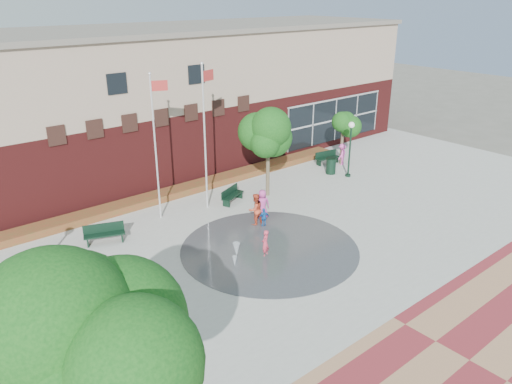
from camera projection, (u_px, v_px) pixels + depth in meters
ground at (316, 275)px, 21.43m from camera, size 120.00×120.00×0.00m
plaza_concrete at (256, 241)px, 24.27m from camera, size 46.00×18.00×0.01m
paver_band at (469, 361)px, 16.44m from camera, size 46.00×6.00×0.01m
splash_pad at (270, 249)px, 23.56m from camera, size 8.40×8.40×0.01m
library_building at (122, 103)px, 32.14m from camera, size 44.40×10.40×9.20m
flower_bed at (174, 196)px, 29.69m from camera, size 26.00×1.20×0.40m
flagpole_left at (156, 141)px, 25.23m from camera, size 0.85×0.39×7.72m
flagpole_right at (205, 130)px, 26.44m from camera, size 0.95×0.36×8.02m
lamp_right at (350, 143)px, 31.92m from camera, size 0.39×0.39×3.67m
bench_left at (105, 237)px, 24.00m from camera, size 1.98×1.18×0.96m
bench_mid at (232, 198)px, 28.66m from camera, size 1.81×1.12×0.88m
bench_right at (327, 160)px, 35.07m from camera, size 1.87×0.77×0.91m
trash_can at (331, 166)px, 33.08m from camera, size 0.69×0.69×1.12m
tree_big_left at (93, 360)px, 9.38m from camera, size 4.26×4.26×6.80m
tree_mid at (268, 134)px, 28.35m from camera, size 3.08×3.08×5.19m
tree_small_right at (343, 122)px, 34.07m from camera, size 2.40×2.40×4.10m
water_jet_a at (237, 257)px, 22.86m from camera, size 0.35×0.35×0.68m
water_jet_b at (235, 267)px, 22.01m from camera, size 0.22×0.22×0.50m
child_splash at (265, 243)px, 22.72m from camera, size 0.56×0.47×1.30m
adult_red at (255, 209)px, 25.73m from camera, size 0.84×0.66×1.72m
adult_pink at (262, 204)px, 26.51m from camera, size 0.93×0.80×1.60m
child_blue at (264, 218)px, 25.62m from camera, size 0.65×0.42×1.03m
person_bench at (342, 154)px, 34.76m from camera, size 1.11×0.86×1.51m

